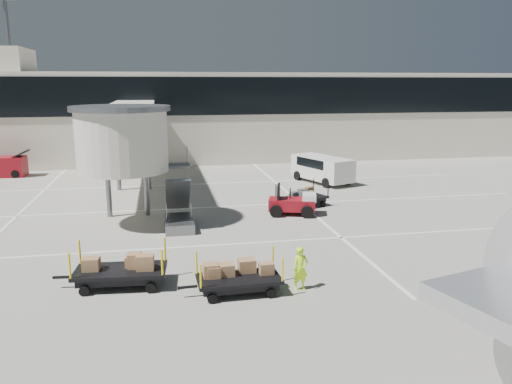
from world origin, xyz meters
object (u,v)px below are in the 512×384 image
box_cart_far (119,271)px  ground_worker (300,269)px  baggage_tug (293,204)px  minivan (321,167)px  suitcase_cart (302,199)px  box_cart_near (239,280)px

box_cart_far → ground_worker: ground_worker is taller
baggage_tug → minivan: size_ratio=0.53×
baggage_tug → suitcase_cart: (0.94, 1.50, -0.10)m
suitcase_cart → minivan: size_ratio=0.68×
minivan → ground_worker: bearing=-131.4°
baggage_tug → minivan: (4.38, 8.51, 0.51)m
box_cart_far → ground_worker: bearing=-8.2°
box_cart_near → ground_worker: (2.16, -0.10, 0.29)m
baggage_tug → box_cart_far: size_ratio=0.70×
box_cart_near → minivan: 20.44m
box_cart_near → ground_worker: ground_worker is taller
box_cart_near → box_cart_far: box_cart_far is taller
box_cart_near → box_cart_far: 4.28m
suitcase_cart → box_cart_far: box_cart_far is taller
box_cart_near → ground_worker: bearing=-4.2°
suitcase_cart → ground_worker: size_ratio=2.34×
suitcase_cart → minivan: minivan is taller
suitcase_cart → box_cart_near: (-5.53, -11.34, -0.02)m
ground_worker → box_cart_near: bearing=167.5°
box_cart_near → ground_worker: 2.18m
baggage_tug → box_cart_near: size_ratio=0.79×
baggage_tug → suitcase_cart: bearing=74.0°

